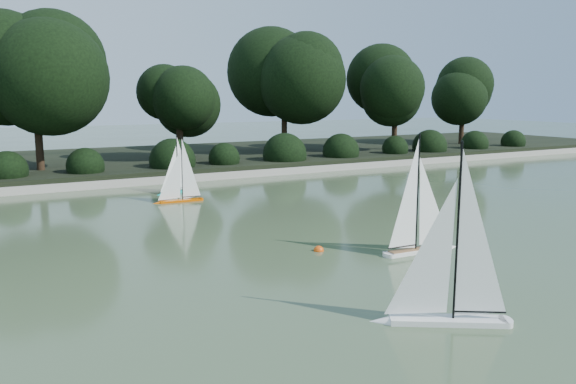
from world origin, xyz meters
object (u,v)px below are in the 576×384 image
(sailboat_orange, at_px, (176,191))
(sailboat_white_a, at_px, (438,294))
(sailboat_white_b, at_px, (425,232))
(sailboat_teal, at_px, (174,183))
(race_buoy, at_px, (319,251))

(sailboat_orange, bearing_deg, sailboat_white_a, -88.09)
(sailboat_white_b, distance_m, sailboat_orange, 5.83)
(sailboat_white_a, bearing_deg, sailboat_teal, 89.61)
(sailboat_white_a, bearing_deg, sailboat_orange, 91.91)
(sailboat_white_b, relative_size, sailboat_orange, 1.21)
(sailboat_white_b, bearing_deg, sailboat_orange, 109.58)
(sailboat_white_a, bearing_deg, race_buoy, 82.46)
(sailboat_white_b, distance_m, sailboat_teal, 6.83)
(sailboat_white_a, height_order, sailboat_orange, sailboat_white_a)
(sailboat_orange, bearing_deg, sailboat_teal, 74.65)
(sailboat_orange, height_order, sailboat_teal, sailboat_orange)
(sailboat_white_b, height_order, sailboat_orange, sailboat_white_b)
(sailboat_orange, height_order, race_buoy, sailboat_orange)
(sailboat_orange, relative_size, race_buoy, 9.92)
(sailboat_white_b, xyz_separation_m, sailboat_orange, (-1.96, 5.50, -0.05))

